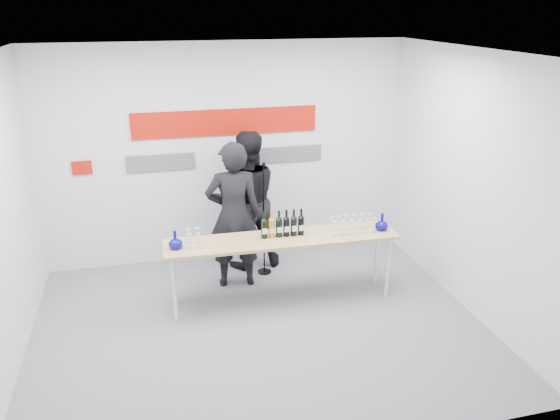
{
  "coord_description": "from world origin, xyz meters",
  "views": [
    {
      "loc": [
        -1.08,
        -5.23,
        3.44
      ],
      "look_at": [
        0.4,
        0.62,
        1.15
      ],
      "focal_mm": 35.0,
      "sensor_mm": 36.0,
      "label": 1
    }
  ],
  "objects_px": {
    "tasting_table": "(282,243)",
    "presenter_left": "(234,215)",
    "presenter_right": "(247,200)",
    "mic_stand": "(264,240)"
  },
  "relations": [
    {
      "from": "presenter_left",
      "to": "presenter_right",
      "type": "bearing_deg",
      "value": -113.1
    },
    {
      "from": "tasting_table",
      "to": "presenter_left",
      "type": "distance_m",
      "value": 0.76
    },
    {
      "from": "mic_stand",
      "to": "presenter_right",
      "type": "bearing_deg",
      "value": 137.68
    },
    {
      "from": "presenter_right",
      "to": "presenter_left",
      "type": "bearing_deg",
      "value": 57.95
    },
    {
      "from": "tasting_table",
      "to": "mic_stand",
      "type": "bearing_deg",
      "value": 95.54
    },
    {
      "from": "presenter_right",
      "to": "mic_stand",
      "type": "relative_size",
      "value": 1.21
    },
    {
      "from": "presenter_left",
      "to": "mic_stand",
      "type": "height_order",
      "value": "presenter_left"
    },
    {
      "from": "presenter_left",
      "to": "mic_stand",
      "type": "relative_size",
      "value": 1.21
    },
    {
      "from": "presenter_left",
      "to": "tasting_table",
      "type": "bearing_deg",
      "value": 135.13
    },
    {
      "from": "presenter_right",
      "to": "mic_stand",
      "type": "bearing_deg",
      "value": 114.44
    }
  ]
}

